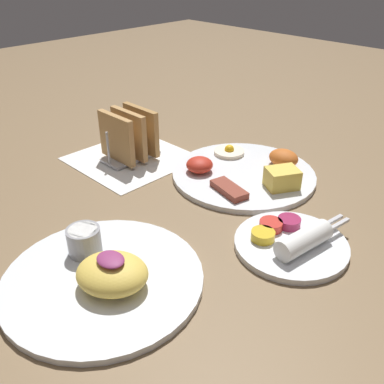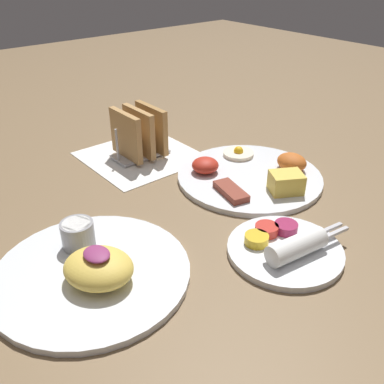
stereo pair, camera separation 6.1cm
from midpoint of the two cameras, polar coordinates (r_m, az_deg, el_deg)
ground_plane at (r=0.73m, az=-3.10°, el=-2.61°), size 3.00×3.00×0.00m
napkin_flat at (r=0.92m, az=-10.01°, el=4.44°), size 0.22×0.22×0.00m
plate_breakfast at (r=0.83m, az=5.17°, el=2.66°), size 0.28×0.28×0.05m
plate_condiments at (r=0.65m, az=10.57°, el=-6.57°), size 0.17×0.18×0.04m
plate_foreground at (r=0.60m, az=-14.61°, el=-10.60°), size 0.27×0.27×0.06m
toast_rack at (r=0.90m, az=-10.29°, el=7.29°), size 0.10×0.12×0.10m
teaspoon at (r=0.56m, az=-9.59°, el=-15.08°), size 0.03×0.13×0.01m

